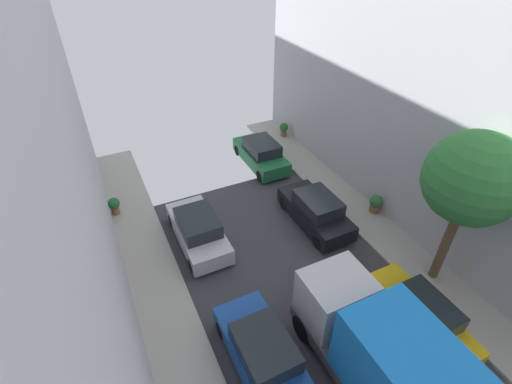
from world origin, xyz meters
name	(u,v)px	position (x,y,z in m)	size (l,w,h in m)	color
parked_car_left_3	(263,354)	(-2.70, 6.15, 0.72)	(1.78, 4.20, 1.57)	#194799
parked_car_left_4	(198,230)	(-2.70, 12.53, 0.72)	(1.78, 4.20, 1.57)	silver
parked_car_right_2	(418,317)	(2.70, 5.05, 0.72)	(1.78, 4.20, 1.57)	gold
parked_car_right_3	(316,211)	(2.70, 11.43, 0.72)	(1.78, 4.20, 1.57)	black
parked_car_right_4	(261,154)	(2.70, 17.20, 0.72)	(1.78, 4.20, 1.57)	#1E6638
delivery_truck	(391,367)	(0.00, 3.73, 1.79)	(2.26, 6.60, 3.38)	#4C4C51
street_tree_1	(473,179)	(5.14, 6.49, 4.83)	(3.25, 3.25, 6.34)	brown
potted_plant_1	(284,129)	(5.50, 19.51, 0.68)	(0.56, 0.56, 0.93)	brown
potted_plant_3	(375,203)	(5.69, 10.73, 0.64)	(0.60, 0.60, 0.91)	brown
potted_plant_4	(114,205)	(-5.75, 16.05, 0.66)	(0.56, 0.56, 0.89)	brown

